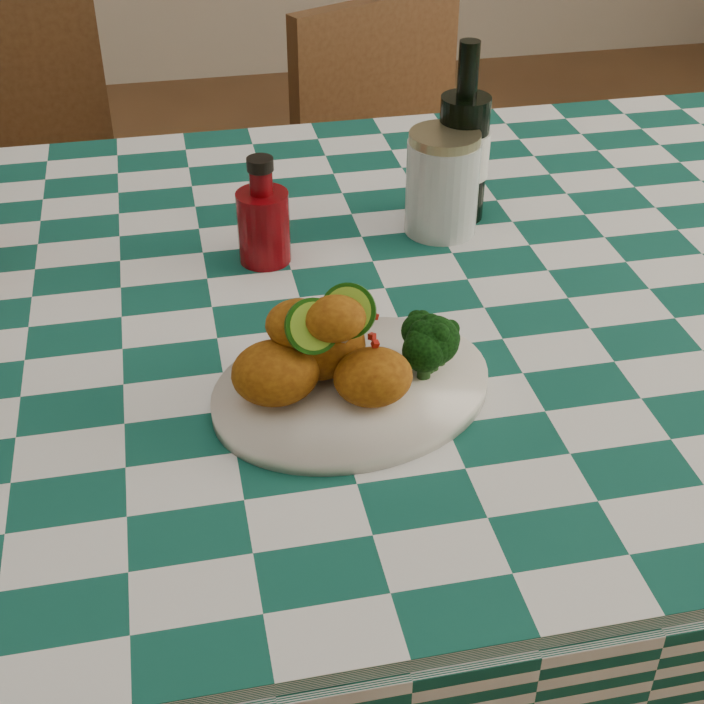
{
  "coord_description": "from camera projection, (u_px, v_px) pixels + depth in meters",
  "views": [
    {
      "loc": [
        -0.14,
        -0.97,
        1.39
      ],
      "look_at": [
        0.02,
        -0.2,
        0.84
      ],
      "focal_mm": 50.0,
      "sensor_mm": 36.0,
      "label": 1
    }
  ],
  "objects": [
    {
      "name": "broccoli_side",
      "position": [
        439.0,
        341.0,
        0.99
      ],
      "size": [
        0.08,
        0.08,
        0.06
      ],
      "primitive_type": null,
      "color": "black",
      "rests_on": "plate"
    },
    {
      "name": "ketchup_bottle",
      "position": [
        263.0,
        211.0,
        1.18
      ],
      "size": [
        0.08,
        0.08,
        0.14
      ],
      "primitive_type": null,
      "rotation": [
        0.0,
        0.0,
        0.37
      ],
      "color": "#640509",
      "rests_on": "dining_table"
    },
    {
      "name": "dining_table",
      "position": [
        308.0,
        535.0,
        1.37
      ],
      "size": [
        1.66,
        1.06,
        0.79
      ],
      "primitive_type": null,
      "color": "#115042",
      "rests_on": "ground"
    },
    {
      "name": "beer_bottle",
      "position": [
        464.0,
        133.0,
        1.25
      ],
      "size": [
        0.08,
        0.08,
        0.24
      ],
      "primitive_type": null,
      "rotation": [
        0.0,
        0.0,
        -0.1
      ],
      "color": "black",
      "rests_on": "dining_table"
    },
    {
      "name": "plate",
      "position": [
        352.0,
        389.0,
        0.99
      ],
      "size": [
        0.34,
        0.29,
        0.02
      ],
      "primitive_type": null,
      "rotation": [
        0.0,
        0.0,
        0.26
      ],
      "color": "silver",
      "rests_on": "dining_table"
    },
    {
      "name": "wooden_chair_right",
      "position": [
        427.0,
        233.0,
        2.01
      ],
      "size": [
        0.53,
        0.54,
        0.87
      ],
      "primitive_type": null,
      "rotation": [
        0.0,
        0.0,
        0.43
      ],
      "color": "#472814",
      "rests_on": "ground"
    },
    {
      "name": "mason_jar",
      "position": [
        442.0,
        183.0,
        1.24
      ],
      "size": [
        0.11,
        0.11,
        0.13
      ],
      "primitive_type": null,
      "rotation": [
        0.0,
        0.0,
        -0.26
      ],
      "color": "#B2BCBA",
      "rests_on": "dining_table"
    },
    {
      "name": "wooden_chair_left",
      "position": [
        17.0,
        249.0,
        1.86
      ],
      "size": [
        0.48,
        0.5,
        0.96
      ],
      "primitive_type": null,
      "rotation": [
        0.0,
        0.0,
        0.1
      ],
      "color": "#472814",
      "rests_on": "ground"
    },
    {
      "name": "fried_chicken_pile",
      "position": [
        334.0,
        342.0,
        0.95
      ],
      "size": [
        0.16,
        0.12,
        0.1
      ],
      "primitive_type": null,
      "color": "#A25E0F",
      "rests_on": "plate"
    }
  ]
}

